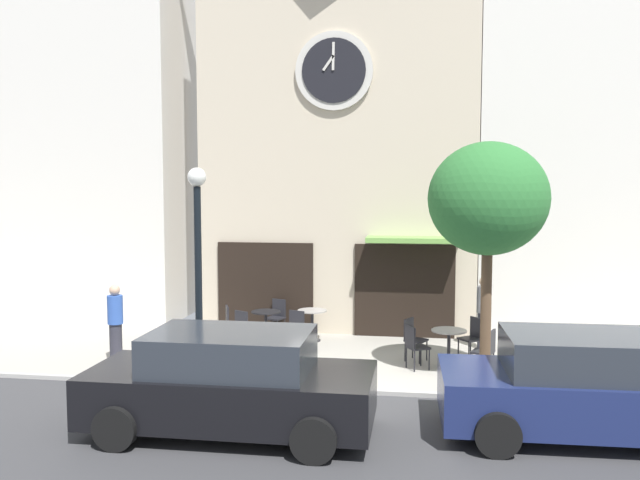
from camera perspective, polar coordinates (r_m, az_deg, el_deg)
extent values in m
cube|color=#9E998E|center=(14.41, 3.59, -10.40)|extent=(26.05, 4.71, 0.05)
cube|color=#38383A|center=(9.29, 0.48, -19.11)|extent=(26.05, 6.18, 0.05)
cube|color=#A8A5A0|center=(12.17, 2.61, -12.95)|extent=(26.05, 0.12, 0.08)
cube|color=beige|center=(17.45, 1.70, 8.33)|extent=(7.03, 2.13, 9.67)
cylinder|color=beige|center=(16.53, 1.23, 14.46)|extent=(1.91, 0.10, 1.91)
cylinder|color=black|center=(16.48, 1.20, 14.49)|extent=(1.57, 0.04, 1.57)
cube|color=beige|center=(16.48, 0.73, 15.10)|extent=(0.30, 0.03, 0.38)
cube|color=beige|center=(16.50, 1.16, 15.66)|extent=(0.07, 0.03, 0.67)
cube|color=black|center=(16.83, -4.76, -4.13)|extent=(2.46, 0.10, 2.30)
cube|color=black|center=(16.39, 7.33, -4.39)|extent=(2.46, 0.10, 2.30)
cube|color=#72A84C|center=(15.92, 8.11, 0.05)|extent=(2.25, 0.90, 0.12)
cube|color=silver|center=(20.80, -21.22, 15.81)|extent=(6.92, 3.08, 15.70)
cube|color=silver|center=(18.73, 23.10, 9.84)|extent=(6.31, 3.69, 11.05)
cylinder|color=black|center=(13.33, -10.39, -10.82)|extent=(0.32, 0.32, 0.36)
cylinder|color=black|center=(12.98, -10.50, -3.65)|extent=(0.14, 0.14, 3.72)
sphere|color=white|center=(12.85, -10.63, 5.40)|extent=(0.36, 0.36, 0.36)
cylinder|color=brown|center=(12.69, 14.19, -6.18)|extent=(0.20, 0.20, 2.73)
ellipsoid|color=#2D7033|center=(12.47, 14.38, 3.50)|extent=(2.20, 1.98, 2.09)
cylinder|color=black|center=(15.86, -4.70, -7.54)|extent=(0.07, 0.07, 0.74)
cylinder|color=black|center=(15.94, -4.69, -8.79)|extent=(0.40, 0.40, 0.03)
cylinder|color=black|center=(15.78, -4.71, -6.23)|extent=(0.70, 0.70, 0.03)
cylinder|color=black|center=(15.97, -0.68, -7.44)|extent=(0.07, 0.07, 0.74)
cylinder|color=black|center=(16.05, -0.68, -8.68)|extent=(0.40, 0.40, 0.03)
cylinder|color=gray|center=(15.90, -0.68, -6.14)|extent=(0.70, 0.70, 0.03)
cylinder|color=black|center=(14.03, 11.11, -9.21)|extent=(0.07, 0.07, 0.75)
cylinder|color=black|center=(14.12, 11.08, -10.63)|extent=(0.40, 0.40, 0.03)
cylinder|color=gray|center=(13.94, 11.13, -7.72)|extent=(0.73, 0.73, 0.03)
cube|color=black|center=(13.60, 13.94, -9.39)|extent=(0.52, 0.52, 0.04)
cube|color=black|center=(13.50, 14.70, -8.52)|extent=(0.17, 0.37, 0.45)
cylinder|color=black|center=(13.86, 13.43, -10.07)|extent=(0.03, 0.03, 0.45)
cylinder|color=black|center=(13.54, 13.02, -10.41)|extent=(0.03, 0.03, 0.45)
cylinder|color=black|center=(13.77, 14.81, -10.19)|extent=(0.03, 0.03, 0.45)
cylinder|color=black|center=(13.45, 14.43, -10.54)|extent=(0.03, 0.03, 0.45)
cube|color=black|center=(16.50, -3.91, -6.77)|extent=(0.52, 0.52, 0.04)
cube|color=black|center=(16.60, -3.57, -5.91)|extent=(0.37, 0.17, 0.45)
cylinder|color=black|center=(16.50, -4.73, -7.58)|extent=(0.03, 0.03, 0.45)
cylinder|color=black|center=(16.31, -3.73, -7.71)|extent=(0.03, 0.03, 0.45)
cylinder|color=black|center=(16.77, -4.07, -7.37)|extent=(0.03, 0.03, 0.45)
cylinder|color=black|center=(16.59, -3.08, -7.50)|extent=(0.03, 0.03, 0.45)
cube|color=black|center=(14.31, 8.34, -8.59)|extent=(0.54, 0.54, 0.04)
cube|color=black|center=(14.34, 7.70, -7.64)|extent=(0.21, 0.36, 0.45)
cylinder|color=black|center=(14.14, 8.63, -9.70)|extent=(0.03, 0.03, 0.45)
cylinder|color=black|center=(14.44, 9.25, -9.41)|extent=(0.03, 0.03, 0.45)
cylinder|color=black|center=(14.29, 7.40, -9.53)|extent=(0.03, 0.03, 0.45)
cylinder|color=black|center=(14.59, 8.03, -9.24)|extent=(0.03, 0.03, 0.45)
cube|color=black|center=(14.63, 12.88, -8.37)|extent=(0.56, 0.56, 0.04)
cube|color=black|center=(14.70, 13.43, -7.42)|extent=(0.26, 0.33, 0.45)
cylinder|color=black|center=(14.70, 11.91, -9.19)|extent=(0.03, 0.03, 0.45)
cylinder|color=black|center=(14.45, 12.79, -9.45)|extent=(0.03, 0.03, 0.45)
cylinder|color=black|center=(14.91, 12.93, -9.01)|extent=(0.03, 0.03, 0.45)
cylinder|color=black|center=(14.67, 13.81, -9.26)|extent=(0.03, 0.03, 0.45)
cube|color=black|center=(13.71, 8.48, -9.19)|extent=(0.55, 0.55, 0.04)
cube|color=black|center=(13.57, 7.82, -8.35)|extent=(0.22, 0.35, 0.45)
cylinder|color=black|center=(13.70, 9.45, -10.18)|extent=(0.03, 0.03, 0.45)
cylinder|color=black|center=(13.99, 8.74, -9.86)|extent=(0.03, 0.03, 0.45)
cylinder|color=black|center=(13.54, 8.19, -10.35)|extent=(0.03, 0.03, 0.45)
cylinder|color=black|center=(13.82, 7.49, -10.02)|extent=(0.03, 0.03, 0.45)
cube|color=black|center=(15.84, -7.39, -7.28)|extent=(0.52, 0.52, 0.04)
cube|color=black|center=(15.78, -8.05, -6.51)|extent=(0.18, 0.37, 0.45)
cylinder|color=black|center=(15.74, -6.69, -8.19)|extent=(0.03, 0.03, 0.45)
cylinder|color=black|center=(16.07, -6.84, -7.93)|extent=(0.03, 0.03, 0.45)
cylinder|color=black|center=(15.71, -7.93, -8.23)|extent=(0.03, 0.03, 0.45)
cylinder|color=black|center=(16.04, -8.05, -7.97)|extent=(0.03, 0.03, 0.45)
cube|color=black|center=(15.28, -1.69, -7.69)|extent=(0.51, 0.51, 0.04)
cube|color=black|center=(15.08, -2.03, -6.98)|extent=(0.37, 0.16, 0.45)
cylinder|color=black|center=(15.40, -0.82, -8.45)|extent=(0.03, 0.03, 0.45)
cylinder|color=black|center=(15.56, -1.93, -8.32)|extent=(0.03, 0.03, 0.45)
cylinder|color=black|center=(15.11, -1.44, -8.71)|extent=(0.03, 0.03, 0.45)
cylinder|color=black|center=(15.27, -2.57, -8.57)|extent=(0.03, 0.03, 0.45)
cube|color=black|center=(15.31, -6.36, -7.69)|extent=(0.54, 0.54, 0.04)
cube|color=black|center=(15.14, -6.84, -6.97)|extent=(0.35, 0.22, 0.45)
cylinder|color=black|center=(15.37, -5.45, -8.50)|extent=(0.03, 0.03, 0.45)
cylinder|color=black|center=(15.59, -6.37, -8.31)|extent=(0.03, 0.03, 0.45)
cylinder|color=black|center=(15.13, -6.33, -8.72)|extent=(0.03, 0.03, 0.45)
cylinder|color=black|center=(15.36, -7.26, -8.52)|extent=(0.03, 0.03, 0.45)
cylinder|color=#2D2D38|center=(14.62, -17.28, -8.58)|extent=(0.29, 0.29, 0.85)
cylinder|color=#3359B2|center=(14.47, -17.35, -5.78)|extent=(0.35, 0.35, 0.60)
sphere|color=tan|center=(14.40, -17.39, -4.17)|extent=(0.22, 0.22, 0.22)
cylinder|color=#2D2D38|center=(15.62, 13.97, -7.65)|extent=(0.34, 0.34, 0.85)
cylinder|color=slate|center=(15.48, 14.02, -5.03)|extent=(0.42, 0.42, 0.60)
sphere|color=tan|center=(15.42, 14.05, -3.53)|extent=(0.22, 0.22, 0.22)
cube|color=black|center=(10.27, -7.75, -13.10)|extent=(4.30, 1.81, 0.75)
cube|color=#262B33|center=(10.09, -7.79, -9.55)|extent=(2.41, 1.59, 0.60)
cylinder|color=black|center=(9.24, -0.54, -16.95)|extent=(0.64, 0.22, 0.64)
cylinder|color=black|center=(10.91, 1.03, -13.50)|extent=(0.64, 0.22, 0.64)
cylinder|color=black|center=(10.06, -17.31, -15.31)|extent=(0.64, 0.22, 0.64)
cylinder|color=black|center=(11.62, -13.32, -12.48)|extent=(0.64, 0.22, 0.64)
cube|color=navy|center=(10.76, 22.20, -12.58)|extent=(4.34, 1.91, 0.75)
cube|color=#262B33|center=(10.59, 22.31, -9.19)|extent=(2.45, 1.64, 0.60)
cylinder|color=black|center=(9.73, 15.16, -15.96)|extent=(0.65, 0.24, 0.64)
cylinder|color=black|center=(11.42, 13.88, -12.80)|extent=(0.65, 0.24, 0.64)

